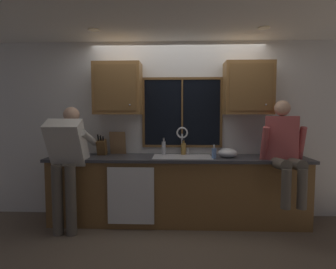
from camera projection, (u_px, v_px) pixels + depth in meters
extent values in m
cube|color=silver|center=(178.00, 129.00, 4.13)|extent=(5.86, 0.12, 2.55)
cylinder|color=#FFEAB2|center=(94.00, 30.00, 3.42)|extent=(0.14, 0.14, 0.01)
cylinder|color=#FFEAB2|center=(264.00, 28.00, 3.34)|extent=(0.14, 0.14, 0.01)
cube|color=black|center=(182.00, 113.00, 4.04)|extent=(1.10, 0.02, 0.95)
cube|color=brown|center=(182.00, 78.00, 3.99)|extent=(1.17, 0.02, 0.04)
cube|color=brown|center=(182.00, 146.00, 4.07)|extent=(1.17, 0.02, 0.04)
cube|color=brown|center=(143.00, 113.00, 4.05)|extent=(0.03, 0.02, 0.95)
cube|color=brown|center=(221.00, 113.00, 4.01)|extent=(0.03, 0.02, 0.95)
cube|color=brown|center=(182.00, 113.00, 4.03)|extent=(0.02, 0.02, 0.95)
cube|color=brown|center=(177.00, 191.00, 3.84)|extent=(3.46, 0.58, 0.88)
cube|color=#38383D|center=(177.00, 158.00, 3.79)|extent=(3.52, 0.62, 0.04)
cube|color=white|center=(131.00, 196.00, 3.55)|extent=(0.60, 0.02, 0.74)
cube|color=olive|center=(118.00, 89.00, 3.89)|extent=(0.66, 0.33, 0.72)
cube|color=brown|center=(115.00, 88.00, 3.72)|extent=(0.58, 0.01, 0.62)
sphere|color=#B2B2B7|center=(130.00, 105.00, 3.72)|extent=(0.02, 0.02, 0.02)
cube|color=olive|center=(248.00, 88.00, 3.82)|extent=(0.66, 0.33, 0.72)
cube|color=brown|center=(251.00, 87.00, 3.65)|extent=(0.58, 0.01, 0.62)
sphere|color=#B2B2B7|center=(266.00, 105.00, 3.65)|extent=(0.02, 0.02, 0.02)
cube|color=#B7B7BC|center=(182.00, 157.00, 3.80)|extent=(0.80, 0.46, 0.02)
cube|color=#9C9CA0|center=(168.00, 165.00, 3.81)|extent=(0.36, 0.42, 0.20)
cube|color=#9C9CA0|center=(197.00, 165.00, 3.79)|extent=(0.36, 0.42, 0.20)
cube|color=#B7B7BC|center=(182.00, 165.00, 3.80)|extent=(0.04, 0.42, 0.20)
cylinder|color=silver|center=(182.00, 144.00, 4.00)|extent=(0.03, 0.03, 0.30)
torus|color=silver|center=(182.00, 133.00, 3.93)|extent=(0.16, 0.02, 0.16)
cylinder|color=silver|center=(188.00, 151.00, 4.01)|extent=(0.03, 0.03, 0.09)
cylinder|color=#595147|center=(57.00, 200.00, 3.43)|extent=(0.13, 0.13, 0.88)
cylinder|color=#595147|center=(71.00, 200.00, 3.43)|extent=(0.13, 0.13, 0.88)
cube|color=beige|center=(67.00, 143.00, 3.50)|extent=(0.44, 0.45, 0.62)
sphere|color=tan|center=(71.00, 115.00, 3.65)|extent=(0.21, 0.21, 0.21)
cylinder|color=beige|center=(56.00, 138.00, 3.69)|extent=(0.09, 0.52, 0.26)
cylinder|color=beige|center=(88.00, 138.00, 3.67)|extent=(0.09, 0.52, 0.26)
cylinder|color=#595147|center=(280.00, 164.00, 3.36)|extent=(0.14, 0.43, 0.16)
cylinder|color=#595147|center=(295.00, 164.00, 3.36)|extent=(0.14, 0.43, 0.16)
cylinder|color=#595147|center=(286.00, 189.00, 3.16)|extent=(0.11, 0.11, 0.46)
cylinder|color=#595147|center=(302.00, 189.00, 3.16)|extent=(0.11, 0.11, 0.46)
cube|color=#B24C4C|center=(281.00, 138.00, 3.55)|extent=(0.44, 0.31, 0.56)
sphere|color=tan|center=(282.00, 108.00, 3.53)|extent=(0.20, 0.20, 0.20)
cylinder|color=#B24C4C|center=(264.00, 144.00, 3.52)|extent=(0.08, 0.20, 0.47)
cylinder|color=#B24C4C|center=(301.00, 145.00, 3.50)|extent=(0.08, 0.20, 0.47)
cube|color=brown|center=(102.00, 148.00, 3.95)|extent=(0.12, 0.18, 0.25)
cylinder|color=black|center=(98.00, 137.00, 3.88)|extent=(0.02, 0.05, 0.09)
cylinder|color=black|center=(101.00, 138.00, 3.88)|extent=(0.02, 0.04, 0.08)
cylinder|color=black|center=(103.00, 138.00, 3.88)|extent=(0.02, 0.04, 0.06)
cube|color=#997047|center=(118.00, 143.00, 4.03)|extent=(0.23, 0.09, 0.33)
ellipsoid|color=silver|center=(228.00, 153.00, 3.74)|extent=(0.26, 0.26, 0.13)
cylinder|color=#668CCC|center=(214.00, 153.00, 3.65)|extent=(0.06, 0.06, 0.13)
cylinder|color=silver|center=(214.00, 147.00, 3.64)|extent=(0.02, 0.02, 0.04)
cylinder|color=silver|center=(214.00, 145.00, 3.62)|extent=(0.01, 0.04, 0.01)
cylinder|color=olive|center=(183.00, 149.00, 3.99)|extent=(0.07, 0.07, 0.16)
cylinder|color=brown|center=(183.00, 142.00, 3.98)|extent=(0.03, 0.03, 0.04)
cylinder|color=black|center=(183.00, 140.00, 3.98)|extent=(0.04, 0.04, 0.01)
cylinder|color=#B7B7BC|center=(164.00, 148.00, 3.96)|extent=(0.06, 0.06, 0.19)
cylinder|color=#929296|center=(164.00, 140.00, 3.95)|extent=(0.03, 0.03, 0.05)
cylinder|color=black|center=(164.00, 138.00, 3.95)|extent=(0.03, 0.03, 0.01)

